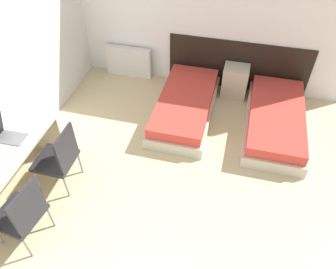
{
  "coord_description": "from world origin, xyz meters",
  "views": [
    {
      "loc": [
        0.75,
        -0.45,
        3.52
      ],
      "look_at": [
        0.0,
        2.51,
        0.55
      ],
      "focal_mm": 35.0,
      "sensor_mm": 36.0,
      "label": 1
    }
  ],
  "objects_px": {
    "bed_near_door": "(275,120)",
    "chair_near_notebook": "(22,213)",
    "bed_near_window": "(185,106)",
    "nightstand": "(235,81)",
    "laptop": "(6,134)",
    "chair_near_laptop": "(59,157)"
  },
  "relations": [
    {
      "from": "bed_near_window",
      "to": "bed_near_door",
      "type": "relative_size",
      "value": 1.0
    },
    {
      "from": "bed_near_window",
      "to": "chair_near_notebook",
      "type": "relative_size",
      "value": 1.99
    },
    {
      "from": "bed_near_window",
      "to": "nightstand",
      "type": "height_order",
      "value": "nightstand"
    },
    {
      "from": "chair_near_laptop",
      "to": "chair_near_notebook",
      "type": "height_order",
      "value": "same"
    },
    {
      "from": "bed_near_door",
      "to": "laptop",
      "type": "height_order",
      "value": "laptop"
    },
    {
      "from": "bed_near_window",
      "to": "laptop",
      "type": "distance_m",
      "value": 2.64
    },
    {
      "from": "laptop",
      "to": "bed_near_door",
      "type": "bearing_deg",
      "value": 27.15
    },
    {
      "from": "bed_near_door",
      "to": "chair_near_notebook",
      "type": "distance_m",
      "value": 3.71
    },
    {
      "from": "bed_near_window",
      "to": "laptop",
      "type": "bearing_deg",
      "value": -135.24
    },
    {
      "from": "chair_near_notebook",
      "to": "bed_near_window",
      "type": "bearing_deg",
      "value": 72.47
    },
    {
      "from": "bed_near_door",
      "to": "laptop",
      "type": "xyz_separation_m",
      "value": [
        -3.23,
        -1.8,
        0.64
      ]
    },
    {
      "from": "bed_near_window",
      "to": "nightstand",
      "type": "distance_m",
      "value": 1.04
    },
    {
      "from": "chair_near_notebook",
      "to": "bed_near_door",
      "type": "bearing_deg",
      "value": 52.28
    },
    {
      "from": "nightstand",
      "to": "chair_near_laptop",
      "type": "relative_size",
      "value": 0.59
    },
    {
      "from": "bed_near_door",
      "to": "bed_near_window",
      "type": "bearing_deg",
      "value": 180.0
    },
    {
      "from": "chair_near_laptop",
      "to": "laptop",
      "type": "relative_size",
      "value": 2.73
    },
    {
      "from": "bed_near_door",
      "to": "chair_near_laptop",
      "type": "bearing_deg",
      "value": -146.66
    },
    {
      "from": "nightstand",
      "to": "chair_near_notebook",
      "type": "height_order",
      "value": "chair_near_notebook"
    },
    {
      "from": "bed_near_window",
      "to": "laptop",
      "type": "xyz_separation_m",
      "value": [
        -1.82,
        -1.8,
        0.64
      ]
    },
    {
      "from": "bed_near_window",
      "to": "chair_near_notebook",
      "type": "height_order",
      "value": "chair_near_notebook"
    },
    {
      "from": "bed_near_door",
      "to": "chair_near_laptop",
      "type": "height_order",
      "value": "chair_near_laptop"
    },
    {
      "from": "chair_near_notebook",
      "to": "chair_near_laptop",
      "type": "bearing_deg",
      "value": 98.12
    }
  ]
}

